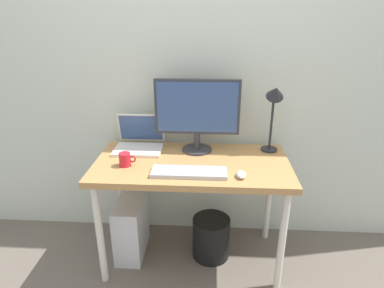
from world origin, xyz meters
TOP-DOWN VIEW (x-y plane):
  - ground_plane at (0.00, 0.00)m, footprint 6.00×6.00m
  - back_wall at (0.00, 0.37)m, footprint 4.40×0.04m
  - desk at (0.00, 0.00)m, footprint 1.23×0.63m
  - monitor at (0.02, 0.18)m, footprint 0.56×0.20m
  - laptop at (-0.37, 0.20)m, footprint 0.32×0.27m
  - desk_lamp at (0.51, 0.18)m, footprint 0.11×0.16m
  - keyboard at (-0.01, -0.17)m, footprint 0.44×0.14m
  - mouse at (0.29, -0.19)m, footprint 0.06×0.09m
  - coffee_mug at (-0.40, -0.08)m, footprint 0.11×0.07m
  - computer_tower at (-0.43, 0.03)m, footprint 0.18×0.36m
  - wastebasket at (0.13, 0.03)m, footprint 0.26×0.26m

SIDE VIEW (x-z plane):
  - ground_plane at x=0.00m, z-range 0.00..0.00m
  - wastebasket at x=0.13m, z-range 0.00..0.30m
  - computer_tower at x=-0.43m, z-range 0.00..0.42m
  - desk at x=0.00m, z-range 0.30..1.05m
  - keyboard at x=-0.01m, z-range 0.75..0.77m
  - mouse at x=0.29m, z-range 0.75..0.78m
  - coffee_mug at x=-0.40m, z-range 0.75..0.83m
  - laptop at x=-0.37m, z-range 0.69..0.92m
  - monitor at x=0.02m, z-range 0.78..1.27m
  - desk_lamp at x=0.51m, z-range 0.85..1.33m
  - back_wall at x=0.00m, z-range 0.00..2.60m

